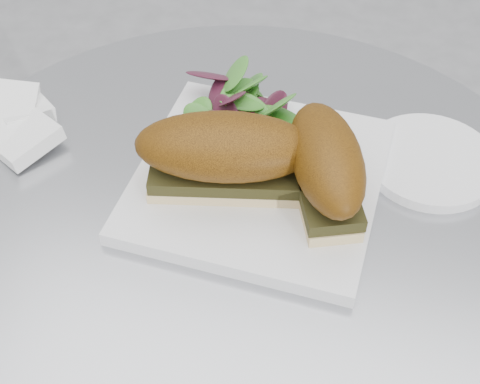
% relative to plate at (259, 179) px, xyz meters
% --- Properties ---
extents(table, '(0.70, 0.70, 0.73)m').
position_rel_plate_xyz_m(table, '(-0.01, -0.06, -0.25)').
color(table, '#A8AAAF').
rests_on(table, ground).
extents(plate, '(0.26, 0.26, 0.02)m').
position_rel_plate_xyz_m(plate, '(0.00, 0.00, 0.00)').
color(plate, white).
rests_on(plate, table).
extents(sandwich_left, '(0.18, 0.11, 0.08)m').
position_rel_plate_xyz_m(sandwich_left, '(-0.03, -0.02, 0.05)').
color(sandwich_left, beige).
rests_on(sandwich_left, plate).
extents(sandwich_right, '(0.11, 0.16, 0.08)m').
position_rel_plate_xyz_m(sandwich_right, '(0.07, -0.02, 0.05)').
color(sandwich_right, beige).
rests_on(sandwich_right, plate).
extents(salad, '(0.12, 0.12, 0.05)m').
position_rel_plate_xyz_m(salad, '(-0.03, 0.07, 0.03)').
color(salad, '#449631').
rests_on(salad, plate).
extents(napkin, '(0.12, 0.12, 0.02)m').
position_rel_plate_xyz_m(napkin, '(-0.28, 0.01, 0.00)').
color(napkin, white).
rests_on(napkin, table).
extents(saucer, '(0.14, 0.14, 0.01)m').
position_rel_plate_xyz_m(saucer, '(0.17, 0.07, -0.00)').
color(saucer, white).
rests_on(saucer, table).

